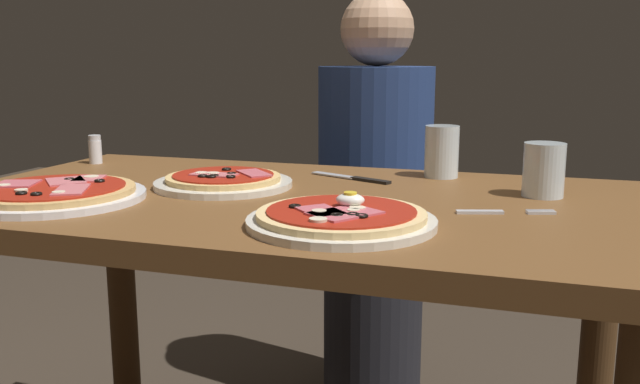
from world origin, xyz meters
The scene contains 10 objects.
dining_table centered at (0.00, 0.00, 0.63)m, with size 1.26×0.72×0.76m.
pizza_foreground centered at (0.16, -0.19, 0.77)m, with size 0.28×0.28×0.05m.
pizza_across_left centered at (-0.14, 0.04, 0.77)m, with size 0.27×0.27×0.03m.
pizza_across_right centered at (-0.37, -0.16, 0.77)m, with size 0.32×0.32×0.03m.
water_glass_near centered at (0.24, 0.28, 0.80)m, with size 0.07×0.07×0.11m.
water_glass_far centered at (0.44, 0.14, 0.80)m, with size 0.07×0.07×0.10m.
fork centered at (0.37, -0.03, 0.76)m, with size 0.15×0.06×0.00m.
knife centered at (0.08, 0.20, 0.76)m, with size 0.19×0.09×0.01m.
salt_shaker centered at (-0.56, 0.22, 0.79)m, with size 0.03×0.03×0.07m.
diner_person centered at (-0.01, 0.72, 0.56)m, with size 0.32×0.32×1.18m.
Camera 1 is at (0.44, -1.13, 1.00)m, focal length 38.26 mm.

